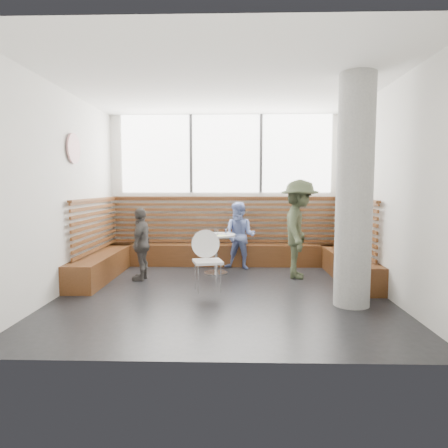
{
  "coord_description": "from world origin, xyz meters",
  "views": [
    {
      "loc": [
        0.2,
        -6.17,
        1.68
      ],
      "look_at": [
        0.0,
        1.0,
        1.0
      ],
      "focal_mm": 32.0,
      "sensor_mm": 36.0,
      "label": 1
    }
  ],
  "objects_px": {
    "concrete_column": "(354,192)",
    "child_back": "(240,236)",
    "adult_man": "(299,229)",
    "child_left": "(141,244)",
    "cafe_chair": "(208,255)",
    "cafe_table": "(216,245)"
  },
  "relations": [
    {
      "from": "cafe_table",
      "to": "cafe_chair",
      "type": "distance_m",
      "value": 1.22
    },
    {
      "from": "cafe_table",
      "to": "child_back",
      "type": "height_order",
      "value": "child_back"
    },
    {
      "from": "concrete_column",
      "to": "cafe_table",
      "type": "relative_size",
      "value": 4.19
    },
    {
      "from": "child_back",
      "to": "cafe_table",
      "type": "bearing_deg",
      "value": -118.16
    },
    {
      "from": "child_back",
      "to": "concrete_column",
      "type": "bearing_deg",
      "value": -38.91
    },
    {
      "from": "concrete_column",
      "to": "child_back",
      "type": "bearing_deg",
      "value": 122.45
    },
    {
      "from": "cafe_table",
      "to": "child_left",
      "type": "height_order",
      "value": "child_left"
    },
    {
      "from": "adult_man",
      "to": "child_back",
      "type": "height_order",
      "value": "adult_man"
    },
    {
      "from": "cafe_chair",
      "to": "adult_man",
      "type": "relative_size",
      "value": 0.54
    },
    {
      "from": "cafe_chair",
      "to": "child_back",
      "type": "distance_m",
      "value": 1.74
    },
    {
      "from": "concrete_column",
      "to": "child_back",
      "type": "relative_size",
      "value": 2.36
    },
    {
      "from": "adult_man",
      "to": "child_left",
      "type": "height_order",
      "value": "adult_man"
    },
    {
      "from": "adult_man",
      "to": "cafe_table",
      "type": "bearing_deg",
      "value": 90.67
    },
    {
      "from": "concrete_column",
      "to": "cafe_chair",
      "type": "xyz_separation_m",
      "value": [
        -2.09,
        0.79,
        -1.03
      ]
    },
    {
      "from": "adult_man",
      "to": "cafe_chair",
      "type": "bearing_deg",
      "value": 131.3
    },
    {
      "from": "adult_man",
      "to": "child_back",
      "type": "bearing_deg",
      "value": 67.34
    },
    {
      "from": "cafe_table",
      "to": "child_left",
      "type": "distance_m",
      "value": 1.42
    },
    {
      "from": "adult_man",
      "to": "child_left",
      "type": "distance_m",
      "value": 2.88
    },
    {
      "from": "cafe_chair",
      "to": "adult_man",
      "type": "xyz_separation_m",
      "value": [
        1.61,
        0.92,
        0.33
      ]
    },
    {
      "from": "cafe_chair",
      "to": "child_back",
      "type": "xyz_separation_m",
      "value": [
        0.53,
        1.65,
        0.11
      ]
    },
    {
      "from": "child_back",
      "to": "child_left",
      "type": "bearing_deg",
      "value": -132.75
    },
    {
      "from": "concrete_column",
      "to": "child_back",
      "type": "height_order",
      "value": "concrete_column"
    }
  ]
}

